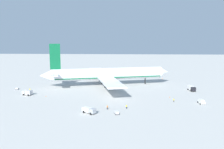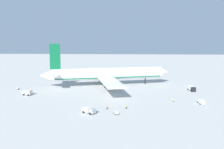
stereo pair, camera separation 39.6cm
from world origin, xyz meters
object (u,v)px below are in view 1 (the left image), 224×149
object	(u,v)px
airliner	(107,74)
service_truck_1	(89,110)
service_truck_0	(28,92)
ground_worker_1	(174,100)
traffic_cone_2	(162,79)
traffic_cone_1	(170,97)
service_van	(201,101)
traffic_cone_0	(82,76)
service_truck_3	(191,88)
baggage_cart_1	(117,112)
baggage_cart_0	(17,88)
ground_worker_0	(30,90)
ground_worker_2	(107,107)
baggage_cart_2	(144,75)
traffic_cone_3	(46,96)
ground_worker_3	(126,107)

from	to	relation	value
airliner	service_truck_1	xyz separation A→B (m)	(-2.47, -54.10, -5.90)
service_truck_0	ground_worker_1	size ratio (longest dim) A/B	3.00
service_truck_1	ground_worker_1	bearing A→B (deg)	26.83
traffic_cone_2	airliner	bearing A→B (deg)	-145.37
ground_worker_1	traffic_cone_1	size ratio (longest dim) A/B	3.08
service_van	traffic_cone_0	world-z (taller)	service_van
service_truck_3	baggage_cart_1	distance (m)	58.47
baggage_cart_0	ground_worker_0	size ratio (longest dim) A/B	1.69
ground_worker_0	ground_worker_1	size ratio (longest dim) A/B	1.05
ground_worker_0	ground_worker_2	size ratio (longest dim) A/B	1.04
airliner	service_truck_3	xyz separation A→B (m)	(47.80, -11.56, -5.68)
ground_worker_2	traffic_cone_1	distance (m)	35.62
airliner	service_van	world-z (taller)	airliner
traffic_cone_0	traffic_cone_2	bearing A→B (deg)	-10.12
baggage_cart_2	ground_worker_2	world-z (taller)	ground_worker_2
service_van	traffic_cone_3	world-z (taller)	service_van
service_van	airliner	bearing A→B (deg)	139.59
service_truck_1	traffic_cone_3	world-z (taller)	service_truck_1
service_van	ground_worker_2	world-z (taller)	service_van
airliner	baggage_cart_1	distance (m)	55.49
service_truck_0	traffic_cone_2	bearing A→B (deg)	34.98
ground_worker_1	ground_worker_3	size ratio (longest dim) A/B	1.03
ground_worker_1	traffic_cone_3	bearing A→B (deg)	173.94
baggage_cart_1	ground_worker_1	world-z (taller)	ground_worker_1
baggage_cart_2	traffic_cone_3	xyz separation A→B (m)	(-53.83, -70.52, -0.44)
traffic_cone_2	ground_worker_0	bearing A→B (deg)	-150.40
ground_worker_1	traffic_cone_1	world-z (taller)	ground_worker_1
ground_worker_0	baggage_cart_0	bearing A→B (deg)	155.56
baggage_cart_2	service_truck_3	bearing A→B (deg)	-67.56
traffic_cone_1	traffic_cone_2	xyz separation A→B (m)	(4.83, 53.91, 0.00)
traffic_cone_2	service_truck_3	bearing A→B (deg)	-75.20
service_truck_1	service_truck_3	bearing A→B (deg)	40.24
baggage_cart_1	traffic_cone_1	distance (m)	36.52
service_truck_1	ground_worker_2	distance (m)	8.59
ground_worker_3	traffic_cone_3	bearing A→B (deg)	155.90
service_truck_0	baggage_cart_0	world-z (taller)	service_truck_0
traffic_cone_0	service_truck_1	bearing A→B (deg)	-77.74
ground_worker_3	traffic_cone_1	bearing A→B (deg)	42.61
service_truck_3	ground_worker_2	bearing A→B (deg)	-139.72
baggage_cart_2	traffic_cone_2	world-z (taller)	baggage_cart_2
traffic_cone_0	traffic_cone_3	bearing A→B (deg)	-94.73
baggage_cart_1	traffic_cone_2	world-z (taller)	baggage_cart_1
baggage_cart_1	service_truck_1	bearing A→B (deg)	177.82
baggage_cart_1	baggage_cart_2	size ratio (longest dim) A/B	1.21
ground_worker_0	traffic_cone_3	world-z (taller)	ground_worker_0
traffic_cone_0	airliner	bearing A→B (deg)	-58.90
service_truck_3	baggage_cart_1	xyz separation A→B (m)	(-39.68, -42.94, -0.81)
ground_worker_2	ground_worker_3	world-z (taller)	ground_worker_2
airliner	ground_worker_1	world-z (taller)	airliner
service_truck_1	baggage_cart_0	world-z (taller)	service_truck_1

